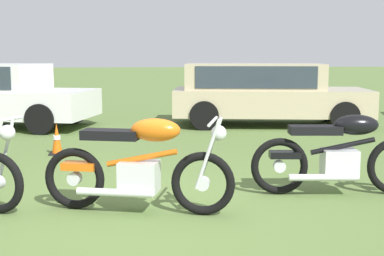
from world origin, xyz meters
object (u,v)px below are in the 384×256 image
(motorcycle_orange, at_px, (139,166))
(traffic_cone, at_px, (57,140))
(motorcycle_black, at_px, (340,154))
(car_beige, at_px, (262,89))

(motorcycle_orange, bearing_deg, traffic_cone, 127.20)
(traffic_cone, bearing_deg, motorcycle_black, -37.84)
(car_beige, bearing_deg, motorcycle_orange, -104.94)
(motorcycle_black, xyz_separation_m, traffic_cone, (-3.70, 2.87, -0.25))
(traffic_cone, bearing_deg, car_beige, 36.99)
(motorcycle_black, bearing_deg, motorcycle_orange, -163.15)
(motorcycle_black, height_order, traffic_cone, motorcycle_black)
(motorcycle_black, relative_size, car_beige, 0.44)
(motorcycle_orange, height_order, traffic_cone, motorcycle_orange)
(car_beige, distance_m, traffic_cone, 5.31)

